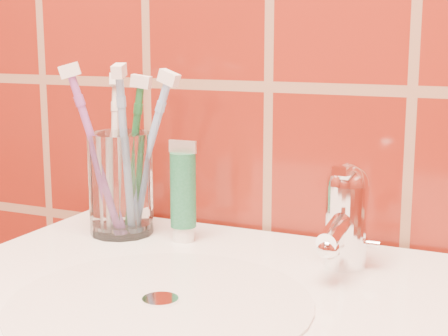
% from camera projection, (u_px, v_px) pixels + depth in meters
% --- Properties ---
extents(glass_tumbler, '(0.10, 0.10, 0.13)m').
position_uv_depth(glass_tumbler, '(121.00, 184.00, 0.89)').
color(glass_tumbler, white).
rests_on(glass_tumbler, pedestal_sink).
extents(toothpaste_tube, '(0.04, 0.03, 0.13)m').
position_uv_depth(toothpaste_tube, '(183.00, 194.00, 0.86)').
color(toothpaste_tube, white).
rests_on(toothpaste_tube, pedestal_sink).
extents(faucet, '(0.05, 0.11, 0.12)m').
position_uv_depth(faucet, '(346.00, 213.00, 0.76)').
color(faucet, white).
rests_on(faucet, pedestal_sink).
extents(toothbrush_0, '(0.14, 0.12, 0.24)m').
position_uv_depth(toothbrush_0, '(97.00, 153.00, 0.87)').
color(toothbrush_0, '#8F4DA6').
rests_on(toothbrush_0, glass_tumbler).
extents(toothbrush_1, '(0.07, 0.06, 0.22)m').
position_uv_depth(toothbrush_1, '(133.00, 156.00, 0.90)').
color(toothbrush_1, '#1D6F35').
rests_on(toothbrush_1, glass_tumbler).
extents(toothbrush_2, '(0.09, 0.13, 0.22)m').
position_uv_depth(toothbrush_2, '(115.00, 154.00, 0.91)').
color(toothbrush_2, silver).
rests_on(toothbrush_2, glass_tumbler).
extents(toothbrush_3, '(0.06, 0.09, 0.23)m').
position_uv_depth(toothbrush_3, '(125.00, 153.00, 0.87)').
color(toothbrush_3, '#79A8D7').
rests_on(toothbrush_3, glass_tumbler).
extents(toothbrush_4, '(0.11, 0.10, 0.22)m').
position_uv_depth(toothbrush_4, '(147.00, 155.00, 0.88)').
color(toothbrush_4, '#7DA7DE').
rests_on(toothbrush_4, glass_tumbler).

